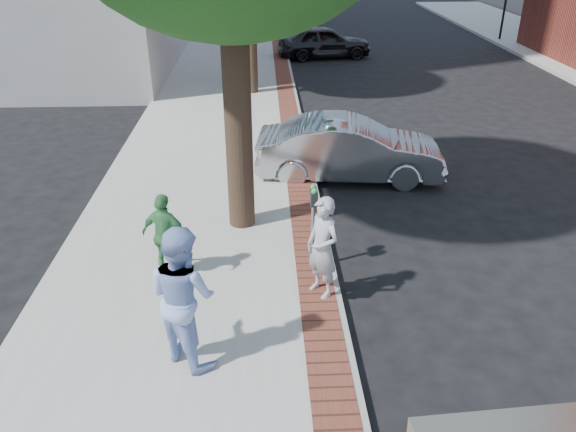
{
  "coord_description": "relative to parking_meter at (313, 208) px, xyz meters",
  "views": [
    {
      "loc": [
        -0.12,
        -8.25,
        5.57
      ],
      "look_at": [
        0.26,
        0.13,
        1.2
      ],
      "focal_mm": 35.0,
      "sensor_mm": 36.0,
      "label": 1
    }
  ],
  "objects": [
    {
      "name": "ground",
      "position": [
        -0.71,
        -0.39,
        -1.21
      ],
      "size": [
        120.0,
        120.0,
        0.0
      ],
      "primitive_type": "plane",
      "color": "black",
      "rests_on": "ground"
    },
    {
      "name": "sidewalk",
      "position": [
        -2.21,
        7.61,
        -1.13
      ],
      "size": [
        5.0,
        60.0,
        0.15
      ],
      "primitive_type": "cube",
      "color": "#9E9991",
      "rests_on": "ground"
    },
    {
      "name": "brick_strip",
      "position": [
        -0.01,
        7.61,
        -1.05
      ],
      "size": [
        0.6,
        60.0,
        0.01
      ],
      "primitive_type": "cube",
      "color": "brown",
      "rests_on": "sidewalk"
    },
    {
      "name": "curb",
      "position": [
        0.34,
        7.61,
        -1.13
      ],
      "size": [
        0.1,
        60.0,
        0.15
      ],
      "primitive_type": "cube",
      "color": "gray",
      "rests_on": "ground"
    },
    {
      "name": "office_base",
      "position": [
        -13.71,
        21.61,
        0.79
      ],
      "size": [
        18.2,
        22.2,
        4.0
      ],
      "primitive_type": "cube",
      "color": "gray",
      "rests_on": "ground"
    },
    {
      "name": "parking_meter",
      "position": [
        0.0,
        0.0,
        0.0
      ],
      "size": [
        0.12,
        0.32,
        1.47
      ],
      "color": "gray",
      "rests_on": "sidewalk"
    },
    {
      "name": "person_gray",
      "position": [
        0.06,
        -1.02,
        -0.19
      ],
      "size": [
        0.7,
        0.75,
        1.73
      ],
      "primitive_type": "imported",
      "rotation": [
        0.0,
        0.0,
        -0.94
      ],
      "color": "#A5A5A9",
      "rests_on": "sidewalk"
    },
    {
      "name": "person_officer",
      "position": [
        -1.95,
        -2.45,
        -0.03
      ],
      "size": [
        1.26,
        1.25,
        2.06
      ],
      "primitive_type": "imported",
      "rotation": [
        0.0,
        0.0,
        2.41
      ],
      "color": "#95B0E6",
      "rests_on": "sidewalk"
    },
    {
      "name": "person_green",
      "position": [
        -2.52,
        -0.34,
        -0.29
      ],
      "size": [
        0.97,
        0.68,
        1.52
      ],
      "primitive_type": "imported",
      "rotation": [
        0.0,
        0.0,
        2.75
      ],
      "color": "#3F8C4A",
      "rests_on": "sidewalk"
    },
    {
      "name": "sedan_silver",
      "position": [
        1.24,
        4.04,
        -0.47
      ],
      "size": [
        4.62,
        2.04,
        1.47
      ],
      "primitive_type": "imported",
      "rotation": [
        0.0,
        0.0,
        1.46
      ],
      "color": "#A7A8AE",
      "rests_on": "ground"
    },
    {
      "name": "bg_car",
      "position": [
        2.04,
        18.04,
        -0.48
      ],
      "size": [
        4.47,
        2.27,
        1.46
      ],
      "primitive_type": "imported",
      "rotation": [
        0.0,
        0.0,
        1.7
      ],
      "color": "black",
      "rests_on": "ground"
    }
  ]
}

